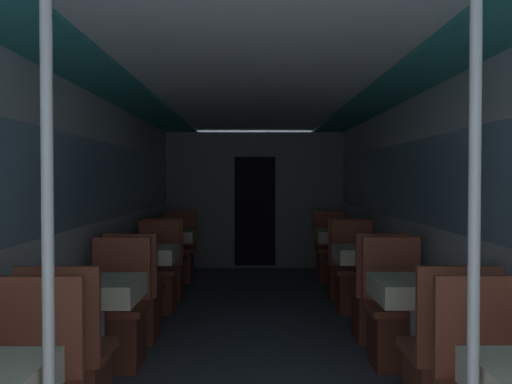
% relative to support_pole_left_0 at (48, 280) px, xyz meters
% --- Properties ---
extents(wall_left, '(0.05, 9.83, 2.13)m').
position_rel_support_pole_left_0_xyz_m(wall_left, '(-0.69, 2.91, 0.05)').
color(wall_left, silver).
rests_on(wall_left, ground_plane).
extents(wall_right, '(0.05, 9.83, 2.13)m').
position_rel_support_pole_left_0_xyz_m(wall_right, '(2.14, 2.91, 0.05)').
color(wall_right, silver).
rests_on(wall_right, ground_plane).
extents(ceiling_panel, '(2.83, 9.83, 0.07)m').
position_rel_support_pole_left_0_xyz_m(ceiling_panel, '(0.73, 2.91, 1.11)').
color(ceiling_panel, silver).
rests_on(ceiling_panel, wall_left).
extents(bulkhead_far, '(2.77, 0.09, 2.13)m').
position_rel_support_pole_left_0_xyz_m(bulkhead_far, '(0.73, 7.00, -0.00)').
color(bulkhead_far, slate).
rests_on(bulkhead_far, ground_plane).
extents(support_pole_left_0, '(0.04, 0.04, 2.13)m').
position_rel_support_pole_left_0_xyz_m(support_pole_left_0, '(0.00, 0.00, 0.00)').
color(support_pole_left_0, silver).
rests_on(support_pole_left_0, ground_plane).
extents(dining_table_left_1, '(0.57, 0.57, 0.75)m').
position_rel_support_pole_left_0_xyz_m(dining_table_left_1, '(-0.32, 1.76, -0.44)').
color(dining_table_left_1, '#4C4C51').
rests_on(dining_table_left_1, ground_plane).
extents(chair_left_near_1, '(0.45, 0.45, 0.95)m').
position_rel_support_pole_left_0_xyz_m(chair_left_near_1, '(-0.32, 1.21, -0.77)').
color(chair_left_near_1, brown).
rests_on(chair_left_near_1, ground_plane).
extents(chair_left_far_1, '(0.45, 0.45, 0.95)m').
position_rel_support_pole_left_0_xyz_m(chair_left_far_1, '(-0.32, 2.31, -0.77)').
color(chair_left_far_1, brown).
rests_on(chair_left_far_1, ground_plane).
extents(dining_table_left_2, '(0.57, 0.57, 0.75)m').
position_rel_support_pole_left_0_xyz_m(dining_table_left_2, '(-0.32, 3.51, -0.44)').
color(dining_table_left_2, '#4C4C51').
rests_on(dining_table_left_2, ground_plane).
extents(chair_left_near_2, '(0.45, 0.45, 0.95)m').
position_rel_support_pole_left_0_xyz_m(chair_left_near_2, '(-0.32, 2.96, -0.77)').
color(chair_left_near_2, brown).
rests_on(chair_left_near_2, ground_plane).
extents(chair_left_far_2, '(0.45, 0.45, 0.95)m').
position_rel_support_pole_left_0_xyz_m(chair_left_far_2, '(-0.32, 4.07, -0.77)').
color(chair_left_far_2, brown).
rests_on(chair_left_far_2, ground_plane).
extents(dining_table_left_3, '(0.57, 0.57, 0.75)m').
position_rel_support_pole_left_0_xyz_m(dining_table_left_3, '(-0.32, 5.27, -0.44)').
color(dining_table_left_3, '#4C4C51').
rests_on(dining_table_left_3, ground_plane).
extents(chair_left_near_3, '(0.45, 0.45, 0.95)m').
position_rel_support_pole_left_0_xyz_m(chair_left_near_3, '(-0.32, 4.72, -0.77)').
color(chair_left_near_3, brown).
rests_on(chair_left_near_3, ground_plane).
extents(chair_left_far_3, '(0.45, 0.45, 0.95)m').
position_rel_support_pole_left_0_xyz_m(chair_left_far_3, '(-0.32, 5.82, -0.77)').
color(chair_left_far_3, brown).
rests_on(chair_left_far_3, ground_plane).
extents(support_pole_right_0, '(0.04, 0.04, 2.13)m').
position_rel_support_pole_left_0_xyz_m(support_pole_right_0, '(1.45, 0.00, 0.00)').
color(support_pole_right_0, silver).
rests_on(support_pole_right_0, ground_plane).
extents(dining_table_right_1, '(0.57, 0.57, 0.75)m').
position_rel_support_pole_left_0_xyz_m(dining_table_right_1, '(1.78, 1.76, -0.44)').
color(dining_table_right_1, '#4C4C51').
rests_on(dining_table_right_1, ground_plane).
extents(chair_right_near_1, '(0.45, 0.45, 0.95)m').
position_rel_support_pole_left_0_xyz_m(chair_right_near_1, '(1.78, 1.21, -0.77)').
color(chair_right_near_1, brown).
rests_on(chair_right_near_1, ground_plane).
extents(chair_right_far_1, '(0.45, 0.45, 0.95)m').
position_rel_support_pole_left_0_xyz_m(chair_right_far_1, '(1.78, 2.31, -0.77)').
color(chair_right_far_1, brown).
rests_on(chair_right_far_1, ground_plane).
extents(dining_table_right_2, '(0.57, 0.57, 0.75)m').
position_rel_support_pole_left_0_xyz_m(dining_table_right_2, '(1.78, 3.51, -0.44)').
color(dining_table_right_2, '#4C4C51').
rests_on(dining_table_right_2, ground_plane).
extents(chair_right_near_2, '(0.45, 0.45, 0.95)m').
position_rel_support_pole_left_0_xyz_m(chair_right_near_2, '(1.78, 2.96, -0.77)').
color(chair_right_near_2, brown).
rests_on(chair_right_near_2, ground_plane).
extents(chair_right_far_2, '(0.45, 0.45, 0.95)m').
position_rel_support_pole_left_0_xyz_m(chair_right_far_2, '(1.78, 4.07, -0.77)').
color(chair_right_far_2, brown).
rests_on(chair_right_far_2, ground_plane).
extents(dining_table_right_3, '(0.57, 0.57, 0.75)m').
position_rel_support_pole_left_0_xyz_m(dining_table_right_3, '(1.78, 5.27, -0.44)').
color(dining_table_right_3, '#4C4C51').
rests_on(dining_table_right_3, ground_plane).
extents(chair_right_near_3, '(0.45, 0.45, 0.95)m').
position_rel_support_pole_left_0_xyz_m(chair_right_near_3, '(1.78, 4.72, -0.77)').
color(chair_right_near_3, brown).
rests_on(chair_right_near_3, ground_plane).
extents(chair_right_far_3, '(0.45, 0.45, 0.95)m').
position_rel_support_pole_left_0_xyz_m(chair_right_far_3, '(1.78, 5.82, -0.77)').
color(chair_right_far_3, brown).
rests_on(chair_right_far_3, ground_plane).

